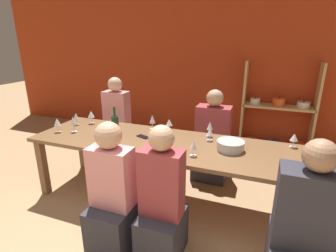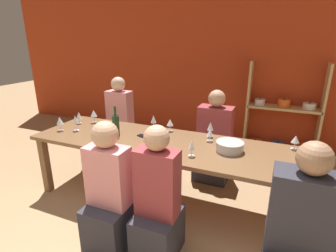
{
  "view_description": "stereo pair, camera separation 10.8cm",
  "coord_description": "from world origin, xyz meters",
  "views": [
    {
      "loc": [
        0.97,
        -0.8,
        1.79
      ],
      "look_at": [
        0.02,
        1.72,
        0.88
      ],
      "focal_mm": 28.0,
      "sensor_mm": 36.0,
      "label": 1
    },
    {
      "loc": [
        1.07,
        -0.76,
        1.79
      ],
      "look_at": [
        0.02,
        1.72,
        0.88
      ],
      "focal_mm": 28.0,
      "sensor_mm": 36.0,
      "label": 2
    }
  ],
  "objects": [
    {
      "name": "cell_phone",
      "position": [
        -0.27,
        1.67,
        0.74
      ],
      "size": [
        0.16,
        0.12,
        0.01
      ],
      "color": "black",
      "rests_on": "dining_table"
    },
    {
      "name": "person_far_a",
      "position": [
        -1.03,
        2.37,
        0.48
      ],
      "size": [
        0.36,
        0.45,
        1.27
      ],
      "rotation": [
        0.0,
        0.0,
        3.14
      ],
      "color": "#2D2D38",
      "rests_on": "ground_plane"
    },
    {
      "name": "wine_glass_empty_c",
      "position": [
        -1.26,
        1.77,
        0.84
      ],
      "size": [
        0.07,
        0.07,
        0.16
      ],
      "color": "white",
      "rests_on": "dining_table"
    },
    {
      "name": "person_near_c",
      "position": [
        1.31,
        0.83,
        0.45
      ],
      "size": [
        0.41,
        0.51,
        1.24
      ],
      "color": "#2D2D38",
      "rests_on": "ground_plane"
    },
    {
      "name": "wine_glass_red_d",
      "position": [
        -0.06,
        1.96,
        0.84
      ],
      "size": [
        0.08,
        0.08,
        0.15
      ],
      "color": "white",
      "rests_on": "dining_table"
    },
    {
      "name": "wine_glass_white_a",
      "position": [
        1.29,
        1.96,
        0.83
      ],
      "size": [
        0.08,
        0.08,
        0.15
      ],
      "color": "white",
      "rests_on": "dining_table"
    },
    {
      "name": "wine_bottle_green",
      "position": [
        -0.56,
        1.57,
        0.87
      ],
      "size": [
        0.08,
        0.08,
        0.35
      ],
      "color": "#19381E",
      "rests_on": "dining_table"
    },
    {
      "name": "wine_glass_empty_b",
      "position": [
        0.39,
        1.4,
        0.84
      ],
      "size": [
        0.07,
        0.07,
        0.16
      ],
      "color": "white",
      "rests_on": "dining_table"
    },
    {
      "name": "wine_glass_white_b",
      "position": [
        -0.72,
        1.78,
        0.86
      ],
      "size": [
        0.07,
        0.07,
        0.18
      ],
      "color": "white",
      "rests_on": "dining_table"
    },
    {
      "name": "shelf_unit",
      "position": [
        1.19,
        3.63,
        0.5
      ],
      "size": [
        1.11,
        0.3,
        1.45
      ],
      "color": "tan",
      "rests_on": "ground_plane"
    },
    {
      "name": "wine_glass_red_e",
      "position": [
        -1.28,
        1.47,
        0.85
      ],
      "size": [
        0.08,
        0.08,
        0.17
      ],
      "color": "white",
      "rests_on": "dining_table"
    },
    {
      "name": "wine_glass_red_a",
      "position": [
        -1.11,
        1.88,
        0.85
      ],
      "size": [
        0.08,
        0.08,
        0.17
      ],
      "color": "white",
      "rests_on": "dining_table"
    },
    {
      "name": "person_near_a",
      "position": [
        -0.16,
        0.84,
        0.44
      ],
      "size": [
        0.36,
        0.45,
        1.17
      ],
      "color": "#2D2D38",
      "rests_on": "ground_plane"
    },
    {
      "name": "dining_table",
      "position": [
        0.02,
        1.62,
        0.66
      ],
      "size": [
        2.96,
        0.88,
        0.73
      ],
      "color": "brown",
      "rests_on": "ground_plane"
    },
    {
      "name": "person_near_b",
      "position": [
        0.28,
        0.89,
        0.45
      ],
      "size": [
        0.34,
        0.43,
        1.18
      ],
      "color": "#2D2D38",
      "rests_on": "ground_plane"
    },
    {
      "name": "wine_glass_red_c",
      "position": [
        0.46,
        1.83,
        0.83
      ],
      "size": [
        0.07,
        0.07,
        0.14
      ],
      "color": "white",
      "rests_on": "dining_table"
    },
    {
      "name": "wine_glass_empty_d",
      "position": [
        -0.28,
        1.96,
        0.86
      ],
      "size": [
        0.07,
        0.07,
        0.18
      ],
      "color": "white",
      "rests_on": "dining_table"
    },
    {
      "name": "wine_glass_red_b",
      "position": [
        0.43,
        1.96,
        0.85
      ],
      "size": [
        0.07,
        0.07,
        0.17
      ],
      "color": "white",
      "rests_on": "dining_table"
    },
    {
      "name": "person_far_b",
      "position": [
        0.38,
        2.42,
        0.43
      ],
      "size": [
        0.44,
        0.54,
        1.18
      ],
      "rotation": [
        0.0,
        0.0,
        3.14
      ],
      "color": "#2D2D38",
      "rests_on": "ground_plane"
    },
    {
      "name": "mixing_bowl",
      "position": [
        0.7,
        1.66,
        0.78
      ],
      "size": [
        0.28,
        0.28,
        0.1
      ],
      "color": "#B7BABC",
      "rests_on": "dining_table"
    },
    {
      "name": "wine_glass_empty_a",
      "position": [
        -1.11,
        1.54,
        0.87
      ],
      "size": [
        0.07,
        0.07,
        0.19
      ],
      "color": "white",
      "rests_on": "dining_table"
    },
    {
      "name": "wall_back_red",
      "position": [
        0.0,
        3.83,
        1.35
      ],
      "size": [
        8.8,
        0.06,
        2.7
      ],
      "color": "#B23819",
      "rests_on": "ground_plane"
    }
  ]
}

